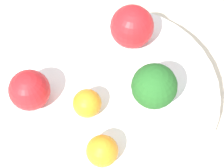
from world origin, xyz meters
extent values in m
plane|color=gray|center=(0.00, 0.00, 0.00)|extent=(6.00, 6.00, 0.00)
cube|color=beige|center=(0.00, 0.00, 0.01)|extent=(1.20, 1.20, 0.02)
cylinder|color=white|center=(0.00, 0.00, 0.04)|extent=(0.27, 0.27, 0.04)
cylinder|color=#99C17A|center=(-0.01, 0.05, 0.07)|extent=(0.02, 0.02, 0.02)
sphere|color=#236023|center=(-0.01, 0.05, 0.10)|extent=(0.05, 0.05, 0.05)
sphere|color=red|center=(-0.08, -0.01, 0.09)|extent=(0.06, 0.06, 0.06)
sphere|color=red|center=(0.06, -0.08, 0.09)|extent=(0.05, 0.05, 0.05)
sphere|color=orange|center=(0.04, -0.01, 0.08)|extent=(0.03, 0.03, 0.03)
sphere|color=orange|center=(0.08, 0.03, 0.08)|extent=(0.04, 0.04, 0.04)
camera|label=1|loc=(0.20, 0.11, 0.47)|focal=60.00mm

